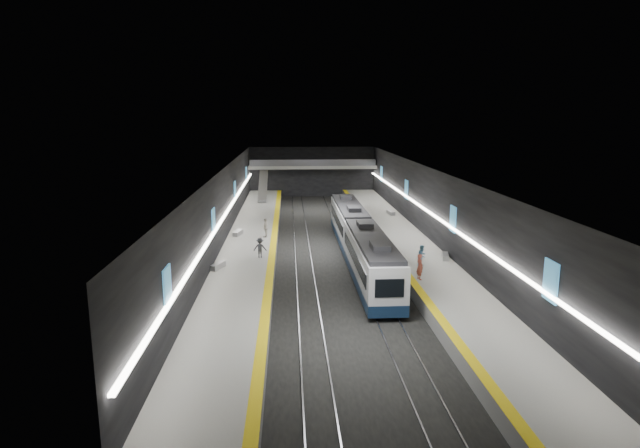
{
  "coord_description": "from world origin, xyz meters",
  "views": [
    {
      "loc": [
        -3.75,
        -51.08,
        13.07
      ],
      "look_at": [
        -0.65,
        1.79,
        2.2
      ],
      "focal_mm": 30.0,
      "sensor_mm": 36.0,
      "label": 1
    }
  ],
  "objects": [
    {
      "name": "rails",
      "position": [
        -0.0,
        0.0,
        0.06
      ],
      "size": [
        6.52,
        70.0,
        0.12
      ],
      "color": "gray",
      "rests_on": "ground"
    },
    {
      "name": "tile_surface_left",
      "position": [
        -7.5,
        0.0,
        1.01
      ],
      "size": [
        5.0,
        70.0,
        0.02
      ],
      "primitive_type": "cube",
      "color": "#989894",
      "rests_on": "platform_left"
    },
    {
      "name": "cove_light_left",
      "position": [
        -9.8,
        0.0,
        3.8
      ],
      "size": [
        0.25,
        68.6,
        0.12
      ],
      "primitive_type": "cube",
      "color": "white",
      "rests_on": "wall_left"
    },
    {
      "name": "wall_right",
      "position": [
        10.0,
        0.0,
        4.0
      ],
      "size": [
        0.04,
        70.0,
        8.0
      ],
      "primitive_type": "cube",
      "color": "black",
      "rests_on": "ground"
    },
    {
      "name": "train",
      "position": [
        2.5,
        -4.28,
        2.2
      ],
      "size": [
        2.69,
        30.04,
        3.6
      ],
      "color": "#10233E",
      "rests_on": "ground"
    },
    {
      "name": "tile_surface_right",
      "position": [
        7.5,
        0.0,
        1.01
      ],
      "size": [
        5.0,
        70.0,
        0.02
      ],
      "primitive_type": "cube",
      "color": "#989894",
      "rests_on": "platform_right"
    },
    {
      "name": "cove_light_right",
      "position": [
        9.8,
        0.0,
        3.8
      ],
      "size": [
        0.25,
        68.6,
        0.12
      ],
      "primitive_type": "cube",
      "color": "white",
      "rests_on": "wall_right"
    },
    {
      "name": "bench_left_far",
      "position": [
        -8.99,
        2.47,
        1.23
      ],
      "size": [
        0.97,
        1.98,
        0.47
      ],
      "primitive_type": "cube",
      "rotation": [
        0.0,
        0.0,
        -0.24
      ],
      "color": "#99999E",
      "rests_on": "platform_left"
    },
    {
      "name": "platform_left",
      "position": [
        -7.5,
        0.0,
        0.5
      ],
      "size": [
        5.0,
        70.0,
        1.0
      ],
      "primitive_type": "cube",
      "color": "slate",
      "rests_on": "ground"
    },
    {
      "name": "bench_left_near",
      "position": [
        -9.5,
        -9.6,
        1.23
      ],
      "size": [
        1.13,
        1.93,
        0.45
      ],
      "primitive_type": "cube",
      "rotation": [
        0.0,
        0.0,
        -0.35
      ],
      "color": "#99999E",
      "rests_on": "platform_left"
    },
    {
      "name": "mezzanine_bridge",
      "position": [
        0.0,
        32.93,
        5.04
      ],
      "size": [
        20.0,
        3.0,
        1.5
      ],
      "color": "gray",
      "rests_on": "wall_left"
    },
    {
      "name": "escalator",
      "position": [
        -7.5,
        26.0,
        2.9
      ],
      "size": [
        1.2,
        7.5,
        3.92
      ],
      "primitive_type": "cube",
      "rotation": [
        0.44,
        0.0,
        0.0
      ],
      "color": "#99999E",
      "rests_on": "platform_left"
    },
    {
      "name": "passenger_left_a",
      "position": [
        -6.12,
        1.33,
        1.97
      ],
      "size": [
        0.71,
        1.21,
        1.94
      ],
      "primitive_type": "imported",
      "rotation": [
        0.0,
        0.0,
        -1.79
      ],
      "color": "beige",
      "rests_on": "platform_left"
    },
    {
      "name": "bench_right_far",
      "position": [
        8.73,
        12.9,
        1.23
      ],
      "size": [
        0.77,
        1.97,
        0.47
      ],
      "primitive_type": "cube",
      "rotation": [
        0.0,
        0.0,
        0.13
      ],
      "color": "#99999E",
      "rests_on": "platform_right"
    },
    {
      "name": "wall_front",
      "position": [
        0.0,
        -35.0,
        4.0
      ],
      "size": [
        20.0,
        0.04,
        8.0
      ],
      "primitive_type": "cube",
      "color": "black",
      "rests_on": "ground"
    },
    {
      "name": "passenger_left_b",
      "position": [
        -6.28,
        -6.48,
        1.87
      ],
      "size": [
        1.16,
        0.72,
        1.73
      ],
      "primitive_type": "imported",
      "rotation": [
        0.0,
        0.0,
        3.07
      ],
      "color": "#414148",
      "rests_on": "platform_left"
    },
    {
      "name": "passenger_right_b",
      "position": [
        6.96,
        -9.8,
        1.86
      ],
      "size": [
        1.05,
        1.05,
        1.72
      ],
      "primitive_type": "imported",
      "rotation": [
        0.0,
        0.0,
        0.78
      ],
      "color": "#5086AF",
      "rests_on": "platform_right"
    },
    {
      "name": "wall_back",
      "position": [
        0.0,
        35.0,
        4.0
      ],
      "size": [
        20.0,
        0.04,
        8.0
      ],
      "primitive_type": "cube",
      "color": "black",
      "rests_on": "ground"
    },
    {
      "name": "wall_left",
      "position": [
        -10.0,
        0.0,
        4.0
      ],
      "size": [
        0.04,
        70.0,
        8.0
      ],
      "primitive_type": "cube",
      "color": "black",
      "rests_on": "ground"
    },
    {
      "name": "tactile_strip_left",
      "position": [
        -5.3,
        0.0,
        1.02
      ],
      "size": [
        0.6,
        70.0,
        0.02
      ],
      "primitive_type": "cube",
      "color": "yellow",
      "rests_on": "platform_left"
    },
    {
      "name": "ground",
      "position": [
        0.0,
        0.0,
        0.0
      ],
      "size": [
        70.0,
        70.0,
        0.0
      ],
      "primitive_type": "plane",
      "color": "black",
      "rests_on": "ground"
    },
    {
      "name": "passenger_right_a",
      "position": [
        5.9,
        -13.37,
        1.97
      ],
      "size": [
        0.62,
        0.8,
        1.95
      ],
      "primitive_type": "imported",
      "rotation": [
        0.0,
        0.0,
        1.81
      ],
      "color": "#AB4F40",
      "rests_on": "platform_right"
    },
    {
      "name": "ad_posters",
      "position": [
        -0.0,
        1.0,
        4.5
      ],
      "size": [
        19.94,
        53.5,
        2.2
      ],
      "color": "teal",
      "rests_on": "wall_left"
    },
    {
      "name": "ceiling",
      "position": [
        0.0,
        0.0,
        8.0
      ],
      "size": [
        20.0,
        70.0,
        0.04
      ],
      "primitive_type": "cube",
      "rotation": [
        3.14,
        0.0,
        0.0
      ],
      "color": "beige",
      "rests_on": "wall_left"
    },
    {
      "name": "bench_right_near",
      "position": [
        9.5,
        -7.76,
        1.22
      ],
      "size": [
        0.9,
        1.87,
        0.44
      ],
      "primitive_type": "cube",
      "rotation": [
        0.0,
        0.0,
        -0.23
      ],
      "color": "#99999E",
      "rests_on": "platform_right"
    },
    {
      "name": "tactile_strip_right",
      "position": [
        5.3,
        0.0,
        1.02
      ],
      "size": [
        0.6,
        70.0,
        0.02
      ],
      "primitive_type": "cube",
      "color": "yellow",
      "rests_on": "platform_right"
    },
    {
      "name": "platform_right",
      "position": [
        7.5,
        0.0,
        0.5
      ],
      "size": [
        5.0,
        70.0,
        1.0
      ],
      "primitive_type": "cube",
      "color": "slate",
      "rests_on": "ground"
    }
  ]
}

